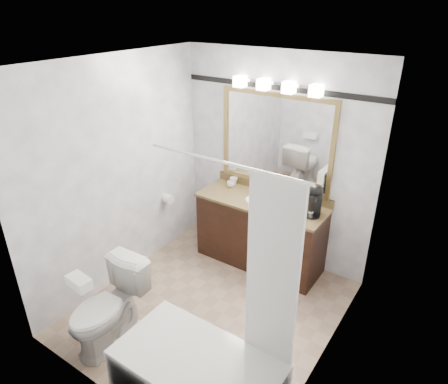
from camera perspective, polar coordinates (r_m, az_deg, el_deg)
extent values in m
cube|color=gray|center=(4.41, -1.81, -16.28)|extent=(2.40, 2.60, 0.01)
cube|color=white|center=(3.31, -2.43, 18.02)|extent=(2.40, 2.60, 0.01)
cube|color=white|center=(4.71, 7.32, 4.41)|extent=(2.40, 0.01, 2.50)
cube|color=white|center=(2.91, -17.68, -11.42)|extent=(2.40, 0.01, 2.50)
cube|color=white|center=(4.45, -14.74, 2.41)|extent=(0.01, 2.60, 2.50)
cube|color=white|center=(3.22, 15.66, -7.14)|extent=(0.01, 2.60, 2.50)
cube|color=black|center=(4.86, 5.18, -5.89)|extent=(1.50, 0.55, 0.82)
cube|color=olive|center=(4.65, 5.38, -1.43)|extent=(1.53, 0.58, 0.03)
cube|color=olive|center=(4.84, 6.98, 0.47)|extent=(1.53, 0.03, 0.10)
ellipsoid|color=white|center=(4.66, 5.38, -1.59)|extent=(0.44, 0.34, 0.14)
cube|color=olive|center=(4.47, 7.73, 13.60)|extent=(1.40, 0.04, 0.05)
cube|color=olive|center=(4.80, 7.00, 1.26)|extent=(1.40, 0.04, 0.05)
cube|color=olive|center=(4.93, 0.31, 8.66)|extent=(0.05, 0.04, 1.00)
cube|color=olive|center=(4.37, 15.25, 5.44)|extent=(0.05, 0.04, 1.00)
cube|color=white|center=(4.61, 7.38, 7.23)|extent=(1.30, 0.01, 1.00)
cube|color=silver|center=(4.44, 7.77, 15.15)|extent=(0.90, 0.05, 0.03)
cube|color=white|center=(4.62, 2.30, 15.51)|extent=(0.12, 0.12, 0.12)
cube|color=white|center=(4.47, 5.68, 15.06)|extent=(0.12, 0.12, 0.12)
cube|color=white|center=(4.33, 9.26, 14.54)|extent=(0.12, 0.12, 0.12)
cube|color=white|center=(4.22, 13.03, 13.92)|extent=(0.12, 0.12, 0.12)
cube|color=black|center=(4.47, 7.87, 14.57)|extent=(2.40, 0.01, 0.06)
cube|color=white|center=(3.52, -3.80, -25.05)|extent=(1.30, 0.72, 0.45)
cylinder|color=silver|center=(2.72, 0.04, 4.22)|extent=(1.30, 0.02, 0.02)
cube|color=white|center=(2.92, 6.92, -11.95)|extent=(0.40, 0.04, 1.55)
cylinder|color=white|center=(5.05, -8.01, -0.97)|extent=(0.11, 0.12, 0.12)
imported|color=white|center=(3.96, -16.34, -15.62)|extent=(0.47, 0.80, 0.80)
cube|color=white|center=(3.59, -19.98, -12.01)|extent=(0.24, 0.14, 0.09)
cylinder|color=black|center=(4.40, 12.39, -3.23)|extent=(0.18, 0.18, 0.02)
cylinder|color=black|center=(4.39, 12.86, -1.43)|extent=(0.15, 0.15, 0.26)
sphere|color=black|center=(4.34, 13.03, 0.09)|extent=(0.16, 0.16, 0.16)
cube|color=black|center=(4.29, 12.55, -0.82)|extent=(0.10, 0.10, 0.05)
cylinder|color=silver|center=(4.37, 12.32, -2.99)|extent=(0.06, 0.06, 0.06)
imported|color=white|center=(4.95, 0.98, 1.14)|extent=(0.11, 0.11, 0.07)
imported|color=white|center=(5.02, 1.41, 1.59)|extent=(0.11, 0.11, 0.09)
imported|color=white|center=(4.88, 4.59, 0.81)|extent=(0.06, 0.06, 0.10)
cube|color=beige|center=(4.71, 6.53, -0.68)|extent=(0.10, 0.07, 0.03)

